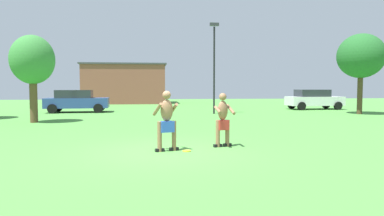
{
  "coord_description": "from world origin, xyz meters",
  "views": [
    {
      "loc": [
        -0.3,
        -9.71,
        1.84
      ],
      "look_at": [
        0.98,
        1.27,
        1.15
      ],
      "focal_mm": 32.51,
      "sensor_mm": 36.0,
      "label": 1
    }
  ],
  "objects": [
    {
      "name": "outbuilding_behind_lot",
      "position": [
        -3.18,
        28.87,
        2.13
      ],
      "size": [
        8.85,
        5.74,
        4.24
      ],
      "color": "brown",
      "rests_on": "ground_plane"
    },
    {
      "name": "lamp_post",
      "position": [
        3.85,
        13.18,
        3.67
      ],
      "size": [
        0.6,
        0.24,
        6.02
      ],
      "color": "black",
      "rests_on": "ground_plane"
    },
    {
      "name": "tree_left_field",
      "position": [
        -6.24,
        8.64,
        3.12
      ],
      "size": [
        2.16,
        2.16,
        4.41
      ],
      "color": "brown",
      "rests_on": "ground_plane"
    },
    {
      "name": "ground_plane",
      "position": [
        0.0,
        0.0,
        0.0
      ],
      "size": [
        80.0,
        80.0,
        0.0
      ],
      "primitive_type": "plane",
      "color": "#4C8E3D"
    },
    {
      "name": "tree_right_field",
      "position": [
        13.35,
        11.75,
        3.8
      ],
      "size": [
        3.02,
        3.02,
        5.28
      ],
      "color": "#4C3823",
      "rests_on": "ground_plane"
    },
    {
      "name": "car_blue_near_post",
      "position": [
        -5.58,
        15.59,
        0.82
      ],
      "size": [
        4.39,
        2.21,
        1.58
      ],
      "color": "#2D478C",
      "rests_on": "ground_plane"
    },
    {
      "name": "player_in_blue",
      "position": [
        0.12,
        0.07,
        0.91
      ],
      "size": [
        0.75,
        0.69,
        1.71
      ],
      "color": "black",
      "rests_on": "ground_plane"
    },
    {
      "name": "car_white_mid_lot",
      "position": [
        12.58,
        16.72,
        0.82
      ],
      "size": [
        4.34,
        2.11,
        1.58
      ],
      "color": "white",
      "rests_on": "ground_plane"
    },
    {
      "name": "frisbee",
      "position": [
        0.68,
        -0.03,
        0.01
      ],
      "size": [
        0.24,
        0.24,
        0.03
      ],
      "primitive_type": "cylinder",
      "color": "yellow",
      "rests_on": "ground_plane"
    },
    {
      "name": "player_near",
      "position": [
        1.84,
        0.58,
        0.86
      ],
      "size": [
        0.63,
        0.69,
        1.64
      ],
      "color": "black",
      "rests_on": "ground_plane"
    }
  ]
}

